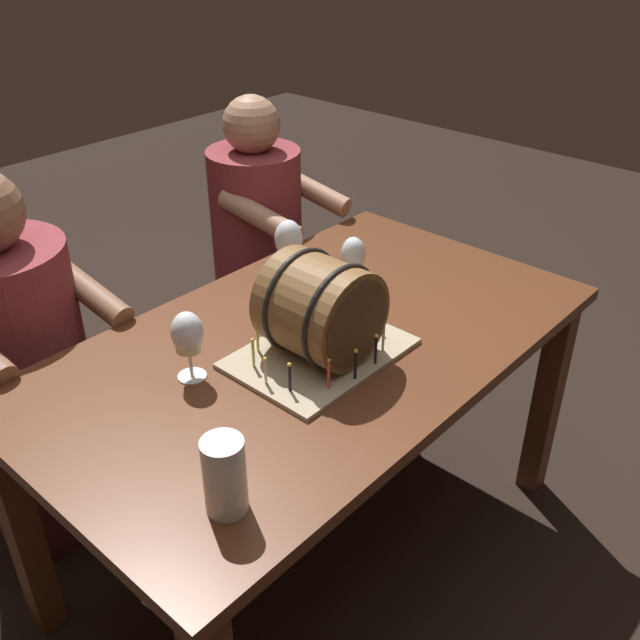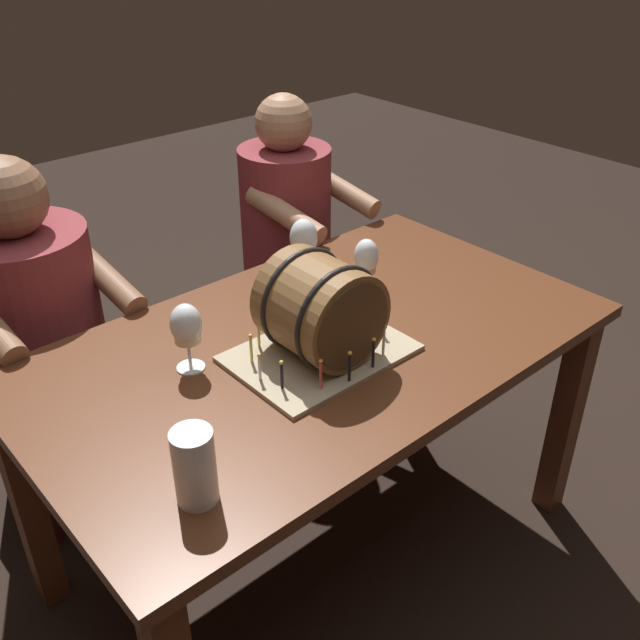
{
  "view_description": "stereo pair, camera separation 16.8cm",
  "coord_description": "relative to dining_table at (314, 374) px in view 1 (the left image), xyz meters",
  "views": [
    {
      "loc": [
        -1.11,
        -1.02,
        1.72
      ],
      "look_at": [
        -0.04,
        -0.06,
        0.85
      ],
      "focal_mm": 40.01,
      "sensor_mm": 36.0,
      "label": 1
    },
    {
      "loc": [
        -0.99,
        -1.14,
        1.72
      ],
      "look_at": [
        -0.04,
        -0.06,
        0.85
      ],
      "focal_mm": 40.01,
      "sensor_mm": 36.0,
      "label": 2
    }
  ],
  "objects": [
    {
      "name": "wine_glass_white",
      "position": [
        -0.31,
        0.1,
        0.22
      ],
      "size": [
        0.07,
        0.07,
        0.17
      ],
      "color": "white",
      "rests_on": "dining_table"
    },
    {
      "name": "person_seated_right",
      "position": [
        0.46,
        0.69,
        -0.12
      ],
      "size": [
        0.4,
        0.49,
        1.16
      ],
      "color": "#4C1B1E",
      "rests_on": "ground"
    },
    {
      "name": "barrel_cake",
      "position": [
        -0.04,
        -0.06,
        0.23
      ],
      "size": [
        0.42,
        0.3,
        0.26
      ],
      "color": "tan",
      "rests_on": "dining_table"
    },
    {
      "name": "wine_glass_rose",
      "position": [
        0.24,
        0.08,
        0.22
      ],
      "size": [
        0.07,
        0.07,
        0.17
      ],
      "color": "white",
      "rests_on": "dining_table"
    },
    {
      "name": "wine_glass_red",
      "position": [
        0.16,
        0.24,
        0.25
      ],
      "size": [
        0.08,
        0.08,
        0.2
      ],
      "color": "white",
      "rests_on": "dining_table"
    },
    {
      "name": "ground_plane",
      "position": [
        0.0,
        0.0,
        -0.64
      ],
      "size": [
        8.0,
        8.0,
        0.0
      ],
      "primitive_type": "plane",
      "color": "black"
    },
    {
      "name": "person_seated_left",
      "position": [
        -0.46,
        0.69,
        -0.09
      ],
      "size": [
        0.42,
        0.5,
        1.15
      ],
      "color": "#4C1B1E",
      "rests_on": "ground"
    },
    {
      "name": "dining_table",
      "position": [
        0.0,
        0.0,
        0.0
      ],
      "size": [
        1.48,
        0.85,
        0.75
      ],
      "color": "#562D19",
      "rests_on": "ground"
    },
    {
      "name": "beer_pint",
      "position": [
        -0.53,
        -0.27,
        0.18
      ],
      "size": [
        0.08,
        0.08,
        0.16
      ],
      "color": "white",
      "rests_on": "dining_table"
    }
  ]
}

